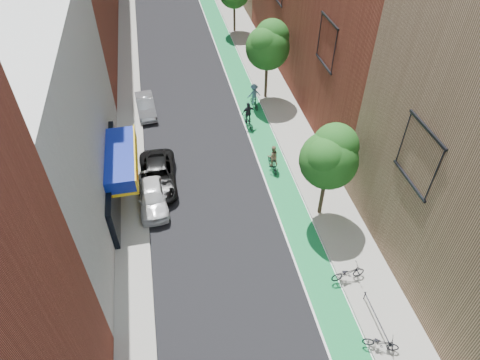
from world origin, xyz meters
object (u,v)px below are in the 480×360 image
parked_car_black (158,176)px  parked_car_silver (146,106)px  cyclist_lane_near (273,160)px  cyclist_lane_mid (248,117)px  parked_car_white (152,196)px  cyclist_lane_far (254,97)px

parked_car_black → parked_car_silver: size_ratio=1.30×
parked_car_black → cyclist_lane_near: bearing=1.5°
parked_car_black → cyclist_lane_mid: 9.13m
parked_car_white → cyclist_lane_mid: 10.66m
parked_car_white → cyclist_lane_near: 8.57m
cyclist_lane_near → cyclist_lane_mid: bearing=-88.9°
parked_car_black → cyclist_lane_far: cyclist_lane_far is taller
parked_car_black → cyclist_lane_near: (7.94, -0.07, 0.09)m
parked_car_white → cyclist_lane_near: size_ratio=2.26×
parked_car_silver → cyclist_lane_near: (8.38, -8.99, 0.15)m
parked_car_silver → parked_car_white: bearing=-94.3°
parked_car_white → parked_car_silver: size_ratio=1.10×
parked_car_black → cyclist_lane_mid: cyclist_lane_mid is taller
cyclist_lane_mid → parked_car_black: bearing=25.0°
parked_car_white → parked_car_silver: parked_car_white is taller
parked_car_black → cyclist_lane_far: (8.47, 7.99, 0.24)m
parked_car_white → cyclist_lane_far: size_ratio=2.10×
cyclist_lane_far → parked_car_black: bearing=34.4°
cyclist_lane_near → parked_car_white: bearing=7.6°
parked_car_white → cyclist_lane_near: cyclist_lane_near is taller
parked_car_silver → cyclist_lane_near: cyclist_lane_near is taller
parked_car_black → cyclist_lane_near: size_ratio=2.66×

